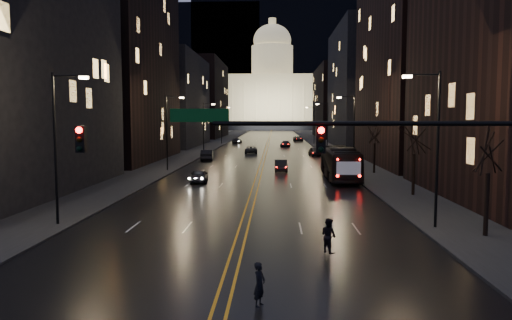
# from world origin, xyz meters

# --- Properties ---
(ground) EXTENTS (900.00, 900.00, 0.00)m
(ground) POSITION_xyz_m (0.00, 0.00, 0.00)
(ground) COLOR black
(ground) RESTS_ON ground
(road) EXTENTS (20.00, 320.00, 0.02)m
(road) POSITION_xyz_m (0.00, 130.00, 0.01)
(road) COLOR black
(road) RESTS_ON ground
(sidewalk_left) EXTENTS (8.00, 320.00, 0.16)m
(sidewalk_left) POSITION_xyz_m (-14.00, 130.00, 0.08)
(sidewalk_left) COLOR black
(sidewalk_left) RESTS_ON ground
(sidewalk_right) EXTENTS (8.00, 320.00, 0.16)m
(sidewalk_right) POSITION_xyz_m (14.00, 130.00, 0.08)
(sidewalk_right) COLOR black
(sidewalk_right) RESTS_ON ground
(center_line) EXTENTS (0.62, 320.00, 0.01)m
(center_line) POSITION_xyz_m (0.00, 130.00, 0.03)
(center_line) COLOR orange
(center_line) RESTS_ON road
(building_left_mid) EXTENTS (12.00, 30.00, 28.00)m
(building_left_mid) POSITION_xyz_m (-21.00, 54.00, 14.00)
(building_left_mid) COLOR black
(building_left_mid) RESTS_ON ground
(building_left_far) EXTENTS (12.00, 34.00, 20.00)m
(building_left_far) POSITION_xyz_m (-21.00, 92.00, 10.00)
(building_left_far) COLOR black
(building_left_far) RESTS_ON ground
(building_left_dist) EXTENTS (12.00, 40.00, 24.00)m
(building_left_dist) POSITION_xyz_m (-21.00, 140.00, 12.00)
(building_left_dist) COLOR black
(building_left_dist) RESTS_ON ground
(building_right_tall) EXTENTS (12.00, 30.00, 38.00)m
(building_right_tall) POSITION_xyz_m (21.00, 50.00, 19.00)
(building_right_tall) COLOR black
(building_right_tall) RESTS_ON ground
(building_right_mid) EXTENTS (12.00, 34.00, 26.00)m
(building_right_mid) POSITION_xyz_m (21.00, 92.00, 13.00)
(building_right_mid) COLOR black
(building_right_mid) RESTS_ON ground
(building_right_dist) EXTENTS (12.00, 40.00, 22.00)m
(building_right_dist) POSITION_xyz_m (21.00, 140.00, 11.00)
(building_right_dist) COLOR black
(building_right_dist) RESTS_ON ground
(mountain_ridge) EXTENTS (520.00, 60.00, 130.00)m
(mountain_ridge) POSITION_xyz_m (40.00, 380.00, 65.00)
(mountain_ridge) COLOR black
(mountain_ridge) RESTS_ON ground
(capitol) EXTENTS (90.00, 50.00, 58.50)m
(capitol) POSITION_xyz_m (0.00, 250.00, 17.15)
(capitol) COLOR black
(capitol) RESTS_ON ground
(traffic_signal) EXTENTS (17.29, 0.45, 7.00)m
(traffic_signal) POSITION_xyz_m (5.91, -0.00, 5.10)
(traffic_signal) COLOR black
(traffic_signal) RESTS_ON ground
(streetlamp_right_near) EXTENTS (2.13, 0.25, 9.00)m
(streetlamp_right_near) POSITION_xyz_m (10.81, 10.00, 5.08)
(streetlamp_right_near) COLOR black
(streetlamp_right_near) RESTS_ON ground
(streetlamp_left_near) EXTENTS (2.13, 0.25, 9.00)m
(streetlamp_left_near) POSITION_xyz_m (-10.81, 10.00, 5.08)
(streetlamp_left_near) COLOR black
(streetlamp_left_near) RESTS_ON ground
(streetlamp_right_mid) EXTENTS (2.13, 0.25, 9.00)m
(streetlamp_right_mid) POSITION_xyz_m (10.81, 40.00, 5.08)
(streetlamp_right_mid) COLOR black
(streetlamp_right_mid) RESTS_ON ground
(streetlamp_left_mid) EXTENTS (2.13, 0.25, 9.00)m
(streetlamp_left_mid) POSITION_xyz_m (-10.81, 40.00, 5.08)
(streetlamp_left_mid) COLOR black
(streetlamp_left_mid) RESTS_ON ground
(streetlamp_right_far) EXTENTS (2.13, 0.25, 9.00)m
(streetlamp_right_far) POSITION_xyz_m (10.81, 70.00, 5.08)
(streetlamp_right_far) COLOR black
(streetlamp_right_far) RESTS_ON ground
(streetlamp_left_far) EXTENTS (2.13, 0.25, 9.00)m
(streetlamp_left_far) POSITION_xyz_m (-10.81, 70.00, 5.08)
(streetlamp_left_far) COLOR black
(streetlamp_left_far) RESTS_ON ground
(streetlamp_right_dist) EXTENTS (2.13, 0.25, 9.00)m
(streetlamp_right_dist) POSITION_xyz_m (10.81, 100.00, 5.08)
(streetlamp_right_dist) COLOR black
(streetlamp_right_dist) RESTS_ON ground
(streetlamp_left_dist) EXTENTS (2.13, 0.25, 9.00)m
(streetlamp_left_dist) POSITION_xyz_m (-10.81, 100.00, 5.08)
(streetlamp_left_dist) COLOR black
(streetlamp_left_dist) RESTS_ON ground
(tree_right_near) EXTENTS (2.40, 2.40, 6.65)m
(tree_right_near) POSITION_xyz_m (13.00, 8.00, 4.53)
(tree_right_near) COLOR black
(tree_right_near) RESTS_ON ground
(tree_right_mid) EXTENTS (2.40, 2.40, 6.65)m
(tree_right_mid) POSITION_xyz_m (13.00, 22.00, 4.53)
(tree_right_mid) COLOR black
(tree_right_mid) RESTS_ON ground
(tree_right_far) EXTENTS (2.40, 2.40, 6.65)m
(tree_right_far) POSITION_xyz_m (13.00, 38.00, 4.53)
(tree_right_far) COLOR black
(tree_right_far) RESTS_ON ground
(bus) EXTENTS (2.87, 12.14, 3.38)m
(bus) POSITION_xyz_m (8.50, 32.87, 1.69)
(bus) COLOR black
(bus) RESTS_ON ground
(oncoming_car_a) EXTENTS (2.05, 4.24, 1.40)m
(oncoming_car_a) POSITION_xyz_m (-5.65, 29.76, 0.70)
(oncoming_car_a) COLOR black
(oncoming_car_a) RESTS_ON ground
(oncoming_car_b) EXTENTS (2.12, 5.03, 1.61)m
(oncoming_car_b) POSITION_xyz_m (-8.36, 55.24, 0.81)
(oncoming_car_b) COLOR black
(oncoming_car_b) RESTS_ON ground
(oncoming_car_c) EXTENTS (2.46, 4.88, 1.32)m
(oncoming_car_c) POSITION_xyz_m (-2.50, 69.70, 0.66)
(oncoming_car_c) COLOR black
(oncoming_car_c) RESTS_ON ground
(oncoming_car_d) EXTENTS (2.32, 4.86, 1.37)m
(oncoming_car_d) POSITION_xyz_m (-7.54, 102.49, 0.68)
(oncoming_car_d) COLOR black
(oncoming_car_d) RESTS_ON ground
(receding_car_a) EXTENTS (1.54, 4.24, 1.39)m
(receding_car_a) POSITION_xyz_m (2.50, 40.33, 0.70)
(receding_car_a) COLOR black
(receding_car_a) RESTS_ON ground
(receding_car_b) EXTENTS (2.34, 4.68, 1.53)m
(receding_car_b) POSITION_xyz_m (8.42, 63.55, 0.77)
(receding_car_b) COLOR black
(receding_car_b) RESTS_ON ground
(receding_car_c) EXTENTS (2.52, 4.88, 1.35)m
(receding_car_c) POSITION_xyz_m (3.99, 88.70, 0.68)
(receding_car_c) COLOR black
(receding_car_c) RESTS_ON ground
(receding_car_d) EXTENTS (2.65, 5.28, 1.43)m
(receding_car_d) POSITION_xyz_m (7.93, 115.08, 0.72)
(receding_car_d) COLOR black
(receding_car_d) RESTS_ON ground
(pedestrian_a) EXTENTS (0.56, 0.66, 1.53)m
(pedestrian_a) POSITION_xyz_m (1.30, -2.00, 0.77)
(pedestrian_a) COLOR black
(pedestrian_a) RESTS_ON ground
(pedestrian_b) EXTENTS (0.84, 0.91, 1.66)m
(pedestrian_b) POSITION_xyz_m (4.37, 4.87, 0.83)
(pedestrian_b) COLOR black
(pedestrian_b) RESTS_ON ground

